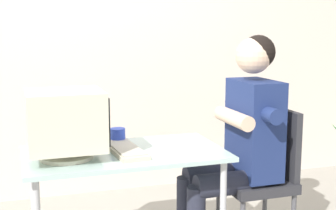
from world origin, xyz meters
TOP-DOWN VIEW (x-y plane):
  - wall_back at (0.30, 1.40)m, footprint 8.00×0.10m
  - desk at (0.00, 0.00)m, footprint 1.11×0.62m
  - crt_monitor at (-0.32, -0.04)m, footprint 0.40×0.36m
  - keyboard at (0.00, -0.00)m, footprint 0.18×0.46m
  - office_chair at (0.90, 0.01)m, footprint 0.40×0.40m
  - person_seated at (0.71, 0.01)m, footprint 0.70×0.58m
  - desk_mug at (0.00, 0.18)m, footprint 0.09×0.10m

SIDE VIEW (x-z plane):
  - office_chair at x=0.90m, z-range 0.06..0.95m
  - desk at x=0.00m, z-range 0.28..0.99m
  - keyboard at x=0.00m, z-range 0.71..0.74m
  - person_seated at x=0.71m, z-range 0.07..1.42m
  - desk_mug at x=0.00m, z-range 0.71..0.80m
  - crt_monitor at x=-0.32m, z-range 0.73..1.09m
  - wall_back at x=0.30m, z-range 0.00..3.00m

